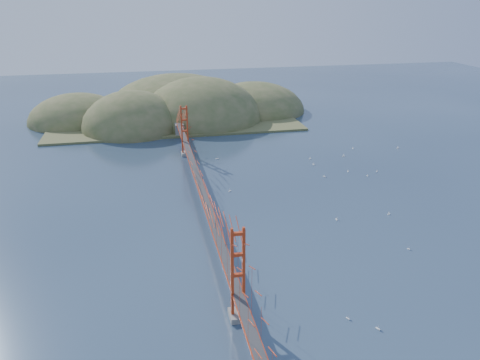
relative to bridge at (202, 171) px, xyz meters
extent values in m
plane|color=#2A3D55|center=(0.00, -0.18, -7.01)|extent=(320.00, 320.00, 0.00)
cube|color=gray|center=(0.00, -30.18, -6.66)|extent=(2.00, 2.40, 0.70)
cube|color=gray|center=(0.00, 29.82, -6.66)|extent=(2.00, 2.40, 0.70)
cube|color=#B03013|center=(0.00, -0.18, -3.71)|extent=(1.40, 92.00, 0.16)
cube|color=#B03013|center=(0.00, -0.18, -3.91)|extent=(1.33, 92.00, 0.24)
cube|color=#38383A|center=(0.00, -0.18, -3.61)|extent=(1.19, 92.00, 0.03)
cube|color=gray|center=(0.00, 45.82, -5.36)|extent=(2.20, 2.60, 3.30)
cube|color=olive|center=(0.00, 63.82, -6.76)|extent=(70.00, 40.00, 0.60)
ellipsoid|color=olive|center=(-12.00, 55.82, -7.01)|extent=(28.00, 28.00, 21.00)
ellipsoid|color=olive|center=(8.00, 61.82, -7.01)|extent=(36.00, 36.00, 25.00)
ellipsoid|color=olive|center=(26.00, 69.82, -7.01)|extent=(32.00, 32.00, 18.00)
ellipsoid|color=olive|center=(-28.00, 67.82, -7.01)|extent=(28.00, 28.00, 16.00)
ellipsoid|color=olive|center=(2.00, 77.82, -7.01)|extent=(44.00, 44.00, 22.00)
cube|color=white|center=(50.90, 24.22, -6.94)|extent=(0.60, 0.23, 0.11)
cylinder|color=white|center=(50.90, 24.22, -6.62)|extent=(0.02, 0.02, 0.65)
cube|color=white|center=(12.39, -33.06, -6.95)|extent=(0.36, 0.53, 0.09)
cylinder|color=white|center=(12.39, -33.06, -6.68)|extent=(0.01, 0.01, 0.55)
cube|color=white|center=(27.75, -20.11, -6.96)|extent=(0.32, 0.51, 0.09)
cylinder|color=white|center=(27.75, -20.11, -6.69)|extent=(0.01, 0.01, 0.53)
cube|color=white|center=(30.66, -8.85, -6.95)|extent=(0.53, 0.20, 0.09)
cylinder|color=white|center=(30.66, -8.85, -6.67)|extent=(0.02, 0.02, 0.57)
cube|color=white|center=(32.42, 11.80, -6.95)|extent=(0.33, 0.57, 0.10)
cylinder|color=white|center=(32.42, 11.80, -6.65)|extent=(0.02, 0.02, 0.59)
cube|color=white|center=(35.58, 21.28, -6.94)|extent=(0.63, 0.23, 0.11)
cylinder|color=white|center=(35.58, 21.28, -6.60)|extent=(0.02, 0.02, 0.68)
cube|color=white|center=(27.37, 21.17, -6.95)|extent=(0.56, 0.31, 0.10)
cylinder|color=white|center=(27.37, 21.17, -6.66)|extent=(0.02, 0.02, 0.59)
cube|color=white|center=(38.34, 10.47, -6.95)|extent=(0.48, 0.50, 0.09)
cylinder|color=white|center=(38.34, 10.47, -6.67)|extent=(0.02, 0.02, 0.57)
cube|color=white|center=(40.10, 26.21, -6.95)|extent=(0.24, 0.55, 0.10)
cylinder|color=white|center=(40.10, 26.21, -6.66)|extent=(0.02, 0.02, 0.57)
cube|color=white|center=(26.80, 17.39, -6.94)|extent=(0.41, 0.66, 0.11)
cylinder|color=white|center=(26.80, 17.39, -6.60)|extent=(0.02, 0.02, 0.69)
cube|color=white|center=(6.68, 25.55, -6.94)|extent=(0.62, 0.24, 0.11)
cylinder|color=white|center=(6.68, 25.55, -6.61)|extent=(0.02, 0.02, 0.66)
cube|color=white|center=(35.28, 8.56, -6.96)|extent=(0.25, 0.50, 0.09)
cylinder|color=white|center=(35.28, 8.56, -6.70)|extent=(0.01, 0.01, 0.52)
cube|color=white|center=(26.40, 9.97, -6.94)|extent=(0.53, 0.60, 0.11)
cylinder|color=white|center=(26.40, 9.97, -6.61)|extent=(0.02, 0.02, 0.66)
cube|color=white|center=(14.95, -35.43, -6.95)|extent=(0.43, 0.58, 0.10)
cylinder|color=white|center=(14.95, -35.43, -6.64)|extent=(0.02, 0.02, 0.61)
cube|color=white|center=(6.00, 6.56, -6.95)|extent=(0.60, 0.40, 0.10)
cylinder|color=white|center=(6.00, 6.56, -6.63)|extent=(0.02, 0.02, 0.62)
cube|color=white|center=(21.16, -8.91, -6.95)|extent=(0.21, 0.58, 0.11)
cylinder|color=white|center=(21.16, -8.91, -6.63)|extent=(0.02, 0.02, 0.63)
camera|label=1|loc=(-8.95, -73.73, 27.99)|focal=35.00mm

